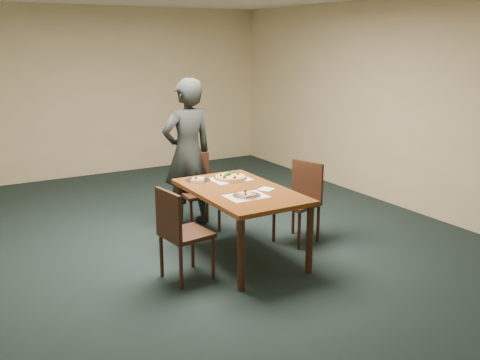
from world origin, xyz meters
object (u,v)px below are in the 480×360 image
chair_right (301,197)px  slice_plate_far (198,180)px  diner (188,154)px  slice_plate_near (246,195)px  pizza_pan (230,177)px  chair_left (179,229)px  chair_far (197,187)px  dining_table (240,198)px

chair_right → slice_plate_far: 1.20m
diner → slice_plate_near: 1.48m
chair_right → diner: bearing=-158.4°
pizza_pan → slice_plate_near: 0.69m
chair_right → slice_plate_near: 1.03m
slice_plate_near → chair_left: bearing=175.4°
chair_far → diner: (-0.04, 0.14, 0.40)m
chair_far → slice_plate_near: (-0.09, -1.33, 0.25)m
chair_right → slice_plate_far: size_ratio=3.25×
chair_left → dining_table: bearing=-83.5°
chair_left → pizza_pan: chair_left is taller
pizza_pan → chair_left: bearing=-145.7°
chair_left → chair_right: 1.67m
chair_left → slice_plate_near: bearing=-102.2°
pizza_pan → chair_far: bearing=98.5°
slice_plate_far → chair_left: bearing=-127.2°
dining_table → chair_far: (0.02, 1.08, -0.14)m
chair_far → slice_plate_far: (-0.25, -0.55, 0.25)m
chair_right → pizza_pan: (-0.74, 0.32, 0.26)m
diner → pizza_pan: diner is taller
dining_table → chair_right: chair_right is taller
dining_table → slice_plate_far: 0.59m
pizza_pan → slice_plate_near: (-0.19, -0.67, -0.01)m
chair_far → chair_right: same height
chair_left → pizza_pan: size_ratio=2.46×
slice_plate_near → chair_far: bearing=86.0°
chair_far → pizza_pan: chair_far is taller
chair_far → pizza_pan: bearing=-78.0°
slice_plate_near → slice_plate_far: slice_plate_near is taller
slice_plate_far → diner: bearing=73.7°
chair_right → slice_plate_near: size_ratio=3.25×
chair_left → chair_right: (1.64, 0.29, 0.00)m
pizza_pan → chair_right: bearing=-23.1°
chair_left → slice_plate_near: size_ratio=3.25×
slice_plate_near → pizza_pan: bearing=73.9°
chair_left → pizza_pan: 1.12m
chair_far → slice_plate_near: size_ratio=3.25×
diner → chair_right: bearing=123.2°
chair_far → chair_left: 1.51m
dining_table → slice_plate_far: (-0.23, 0.53, 0.10)m
dining_table → pizza_pan: 0.45m
chair_far → slice_plate_far: chair_far is taller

